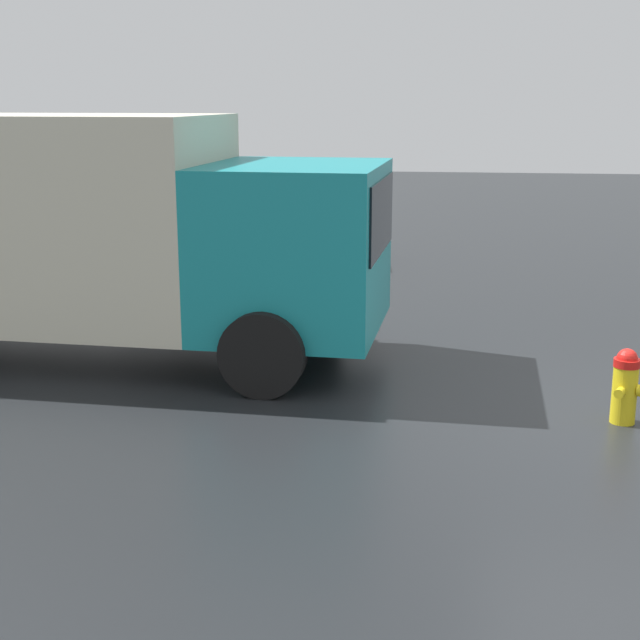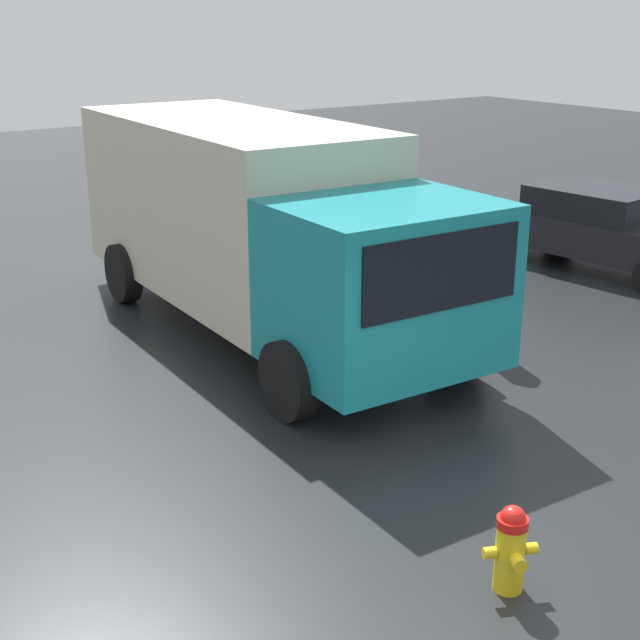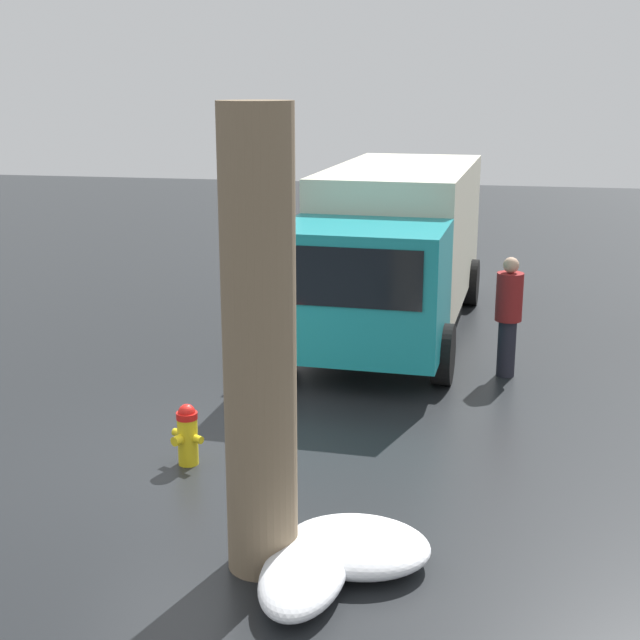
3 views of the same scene
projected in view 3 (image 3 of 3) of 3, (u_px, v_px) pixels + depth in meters
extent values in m
plane|color=black|center=(189.00, 464.00, 10.28)|extent=(60.00, 60.00, 0.00)
cylinder|color=yellow|center=(188.00, 441.00, 10.21)|extent=(0.23, 0.23, 0.55)
cylinder|color=red|center=(187.00, 416.00, 10.13)|extent=(0.24, 0.24, 0.08)
sphere|color=red|center=(187.00, 413.00, 10.12)|extent=(0.20, 0.20, 0.20)
cylinder|color=yellow|center=(177.00, 441.00, 10.06)|extent=(0.14, 0.14, 0.11)
cylinder|color=yellow|center=(198.00, 439.00, 10.09)|extent=(0.12, 0.13, 0.09)
cylinder|color=yellow|center=(177.00, 433.00, 10.29)|extent=(0.12, 0.13, 0.09)
cylinder|color=#7F6B51|center=(259.00, 348.00, 7.61)|extent=(0.64, 0.64, 4.12)
cylinder|color=#7F6B51|center=(266.00, 209.00, 7.58)|extent=(0.73, 0.18, 0.58)
cube|color=teal|center=(362.00, 289.00, 12.85)|extent=(2.02, 2.46, 1.85)
cube|color=black|center=(348.00, 278.00, 11.85)|extent=(0.12, 2.00, 0.81)
cube|color=beige|center=(402.00, 231.00, 16.25)|extent=(5.57, 2.62, 2.37)
cylinder|color=black|center=(443.00, 354.00, 12.91)|extent=(0.91, 0.32, 0.90)
cylinder|color=black|center=(285.00, 343.00, 13.46)|extent=(0.91, 0.32, 0.90)
cylinder|color=black|center=(471.00, 282.00, 17.57)|extent=(0.91, 0.32, 0.90)
cylinder|color=black|center=(353.00, 276.00, 18.12)|extent=(0.91, 0.32, 0.90)
cylinder|color=#23232D|center=(506.00, 348.00, 13.26)|extent=(0.27, 0.27, 0.86)
cylinder|color=maroon|center=(509.00, 297.00, 13.06)|extent=(0.39, 0.39, 0.72)
sphere|color=tan|center=(511.00, 265.00, 12.94)|extent=(0.23, 0.23, 0.23)
ellipsoid|color=white|center=(304.00, 572.00, 7.69)|extent=(1.50, 0.74, 0.33)
ellipsoid|color=white|center=(357.00, 546.00, 8.12)|extent=(1.09, 1.35, 0.33)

